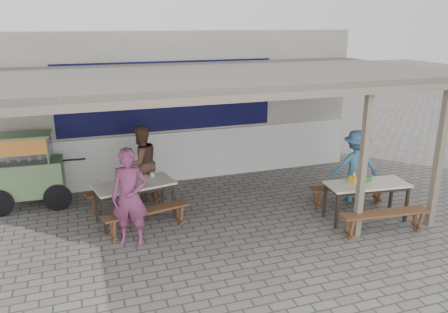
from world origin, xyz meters
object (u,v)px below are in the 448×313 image
patron_street_side (130,197)px  patron_wall_side (141,163)px  donation_box (366,179)px  bench_right_street (385,217)px  bench_right_wall (348,190)px  tissue_box (354,179)px  bench_left_wall (125,192)px  patron_right_table (355,166)px  vendor_cart (27,168)px  table_left (134,187)px  condiment_jar (152,174)px  bench_left_street (147,215)px  condiment_bowl (129,183)px  table_right (367,187)px

patron_street_side → patron_wall_side: patron_street_side is taller
patron_street_side → donation_box: patron_street_side is taller
bench_right_street → patron_street_side: bearing=170.9°
bench_right_street → bench_right_wall: size_ratio=1.00×
patron_street_side → tissue_box: 4.18m
bench_left_wall → patron_right_table: size_ratio=1.03×
bench_left_wall → vendor_cart: size_ratio=0.81×
bench_left_wall → patron_street_side: bearing=-103.7°
patron_right_table → bench_right_street: bearing=90.7°
tissue_box → bench_right_street: bearing=-77.4°
patron_right_table → patron_street_side: bearing=20.3°
table_left → donation_box: 4.45m
bench_left_wall → donation_box: (4.36, -1.98, 0.47)m
bench_right_street → condiment_jar: 4.45m
tissue_box → donation_box: 0.27m
patron_right_table → condiment_jar: (-4.17, 0.81, 0.02)m
bench_left_street → tissue_box: 3.94m
bench_left_street → bench_left_wall: bearing=90.0°
vendor_cart → patron_street_side: (1.79, -2.24, 0.01)m
bench_left_street → condiment_bowl: 0.78m
bench_left_wall → bench_right_wall: (4.41, -1.39, 0.00)m
patron_right_table → patron_wall_side: bearing=-4.2°
bench_right_wall → condiment_jar: bearing=171.4°
table_left → patron_street_side: patron_street_side is taller
bench_right_wall → condiment_bowl: (-4.39, 0.75, 0.43)m
patron_wall_side → tissue_box: 4.37m
vendor_cart → condiment_jar: vendor_cart is taller
condiment_jar → table_left: bearing=-146.3°
bench_right_street → patron_street_side: patron_street_side is taller
table_left → patron_wall_side: 1.07m
condiment_bowl → tissue_box: bearing=-18.0°
bench_left_wall → vendor_cart: vendor_cart is taller
table_left → patron_right_table: bearing=-18.2°
donation_box → vendor_cart: bearing=156.6°
patron_street_side → patron_wall_side: size_ratio=1.05×
bench_left_wall → bench_right_street: same height
table_left → condiment_jar: size_ratio=17.82×
table_left → bench_right_wall: bearing=-21.4°
table_right → condiment_bowl: condiment_bowl is taller
bench_left_street → patron_street_side: patron_street_side is taller
patron_street_side → tissue_box: patron_street_side is taller
bench_left_wall → patron_wall_side: size_ratio=0.99×
vendor_cart → condiment_bowl: (1.88, -1.35, -0.07)m
table_right → bench_right_wall: 0.75m
patron_right_table → table_right: bearing=84.4°
vendor_cart → condiment_jar: size_ratio=22.10×
table_left → patron_wall_side: patron_wall_side is taller
bench_left_street → bench_right_street: (4.02, -1.47, 0.00)m
bench_left_street → vendor_cart: size_ratio=0.81×
condiment_bowl → patron_right_table: bearing=-6.5°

